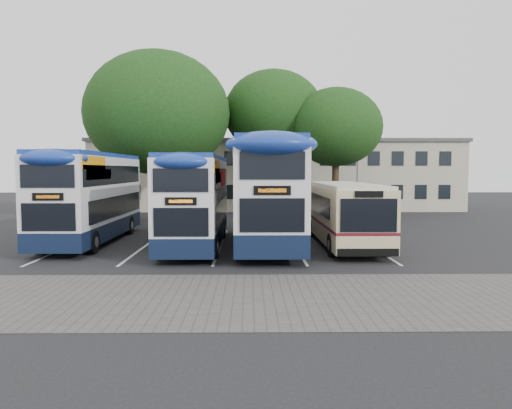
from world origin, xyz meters
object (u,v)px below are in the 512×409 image
at_px(bus_dd_left, 91,193).
at_px(bus_dd_right, 267,188).
at_px(lamp_post, 358,150).
at_px(tree_right, 336,127).
at_px(bus_dd_mid, 196,197).
at_px(tree_mid, 273,112).
at_px(tree_left, 157,113).
at_px(bus_single, 344,210).

xyz_separation_m(bus_dd_left, bus_dd_right, (8.57, -0.94, 0.29)).
bearing_deg(lamp_post, bus_dd_right, -116.74).
relative_size(tree_right, bus_dd_right, 0.80).
bearing_deg(bus_dd_mid, tree_mid, 73.66).
bearing_deg(tree_mid, lamp_post, 8.92).
xyz_separation_m(lamp_post, tree_mid, (-6.60, -1.04, 2.74)).
xyz_separation_m(tree_left, tree_mid, (8.16, 2.71, 0.37)).
relative_size(bus_dd_mid, bus_single, 1.03).
distance_m(lamp_post, bus_dd_right, 17.01).
xyz_separation_m(lamp_post, bus_dd_right, (-7.58, -15.04, -2.40)).
relative_size(lamp_post, bus_dd_right, 0.77).
height_order(lamp_post, tree_left, tree_left).
distance_m(tree_left, bus_single, 16.72).
xyz_separation_m(lamp_post, bus_dd_left, (-16.15, -14.10, -2.69)).
distance_m(tree_left, tree_right, 12.58).
height_order(tree_mid, bus_single, tree_mid).
xyz_separation_m(tree_left, bus_dd_mid, (3.89, -11.84, -5.16)).
relative_size(bus_dd_left, bus_single, 1.07).
bearing_deg(bus_dd_left, bus_single, -4.47).
bearing_deg(lamp_post, bus_dd_left, -138.89).
relative_size(tree_mid, bus_dd_right, 0.94).
distance_m(tree_mid, bus_dd_left, 17.07).
xyz_separation_m(bus_dd_left, bus_single, (12.25, -0.96, -0.74)).
xyz_separation_m(lamp_post, bus_dd_mid, (-10.86, -15.58, -2.78)).
height_order(tree_mid, bus_dd_left, tree_mid).
bearing_deg(tree_left, bus_dd_left, -97.67).
distance_m(lamp_post, tree_right, 3.99).
bearing_deg(bus_dd_right, tree_right, 66.15).
bearing_deg(tree_right, bus_single, -97.87).
relative_size(tree_right, bus_dd_left, 0.90).
relative_size(lamp_post, bus_dd_mid, 0.90).
xyz_separation_m(bus_dd_mid, bus_single, (6.96, 0.53, -0.65)).
bearing_deg(bus_dd_right, tree_mid, 86.00).
height_order(tree_left, bus_dd_left, tree_left).
bearing_deg(bus_dd_right, bus_dd_left, 173.71).
distance_m(tree_mid, bus_dd_right, 14.95).
bearing_deg(bus_dd_left, tree_right, 38.69).
xyz_separation_m(tree_left, tree_right, (12.53, 0.80, -0.89)).
bearing_deg(bus_dd_left, bus_dd_mid, -15.71).
xyz_separation_m(tree_left, bus_dd_left, (-1.39, -10.35, -5.07)).
height_order(bus_dd_mid, bus_single, bus_dd_mid).
height_order(bus_dd_left, bus_dd_right, bus_dd_right).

